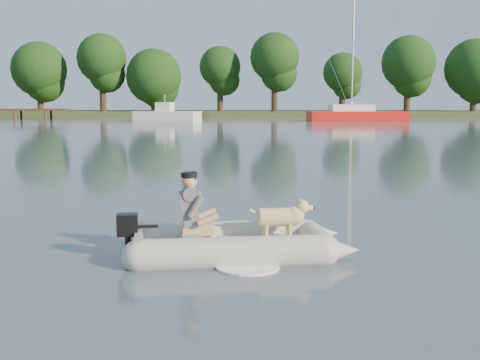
{
  "coord_description": "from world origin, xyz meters",
  "views": [
    {
      "loc": [
        0.23,
        -7.38,
        2.08
      ],
      "look_at": [
        0.18,
        2.34,
        0.75
      ],
      "focal_mm": 45.0,
      "sensor_mm": 36.0,
      "label": 1
    }
  ],
  "objects_px": {
    "dinghy": "(236,218)",
    "dog": "(277,220)",
    "sailboat": "(356,115)",
    "motorboat": "(167,109)",
    "man": "(191,206)"
  },
  "relations": [
    {
      "from": "dinghy",
      "to": "dog",
      "type": "bearing_deg",
      "value": 4.57
    },
    {
      "from": "motorboat",
      "to": "sailboat",
      "type": "height_order",
      "value": "sailboat"
    },
    {
      "from": "dinghy",
      "to": "motorboat",
      "type": "relative_size",
      "value": 0.68
    },
    {
      "from": "man",
      "to": "sailboat",
      "type": "relative_size",
      "value": 0.08
    },
    {
      "from": "dinghy",
      "to": "man",
      "type": "xyz_separation_m",
      "value": [
        -0.6,
        -0.03,
        0.17
      ]
    },
    {
      "from": "dinghy",
      "to": "sailboat",
      "type": "relative_size",
      "value": 0.33
    },
    {
      "from": "dinghy",
      "to": "sailboat",
      "type": "xyz_separation_m",
      "value": [
        10.38,
        47.18,
        0.04
      ]
    },
    {
      "from": "motorboat",
      "to": "sailboat",
      "type": "distance_m",
      "value": 17.11
    },
    {
      "from": "dog",
      "to": "motorboat",
      "type": "height_order",
      "value": "motorboat"
    },
    {
      "from": "sailboat",
      "to": "dog",
      "type": "bearing_deg",
      "value": -107.28
    },
    {
      "from": "motorboat",
      "to": "dog",
      "type": "bearing_deg",
      "value": -65.13
    },
    {
      "from": "motorboat",
      "to": "man",
      "type": "bearing_deg",
      "value": -66.57
    },
    {
      "from": "dinghy",
      "to": "dog",
      "type": "height_order",
      "value": "dinghy"
    },
    {
      "from": "motorboat",
      "to": "sailboat",
      "type": "xyz_separation_m",
      "value": [
        17.04,
        1.48,
        -0.6
      ]
    },
    {
      "from": "man",
      "to": "dog",
      "type": "distance_m",
      "value": 1.18
    }
  ]
}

